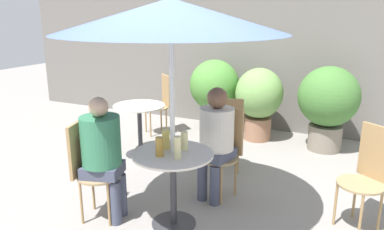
# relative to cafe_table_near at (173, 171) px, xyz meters

# --- Properties ---
(storefront_wall) EXTENTS (10.00, 0.06, 3.00)m
(storefront_wall) POSITION_rel_cafe_table_near_xyz_m (0.14, 3.30, 0.97)
(storefront_wall) COLOR slate
(storefront_wall) RESTS_ON ground_plane
(cafe_table_near) EXTENTS (0.73, 0.73, 0.70)m
(cafe_table_near) POSITION_rel_cafe_table_near_xyz_m (0.00, 0.00, 0.00)
(cafe_table_near) COLOR #2D2D33
(cafe_table_near) RESTS_ON ground_plane
(cafe_table_far) EXTENTS (0.70, 0.70, 0.70)m
(cafe_table_far) POSITION_rel_cafe_table_near_xyz_m (-1.24, 1.37, -0.01)
(cafe_table_far) COLOR #2D2D33
(cafe_table_far) RESTS_ON ground_plane
(bistro_chair_0) EXTENTS (0.42, 0.44, 0.94)m
(bistro_chair_0) POSITION_rel_cafe_table_near_xyz_m (0.20, 0.78, 0.03)
(bistro_chair_0) COLOR #997F56
(bistro_chair_0) RESTS_ON ground_plane
(bistro_chair_1) EXTENTS (0.44, 0.42, 0.94)m
(bistro_chair_1) POSITION_rel_cafe_table_near_xyz_m (-0.78, -0.22, 0.03)
(bistro_chair_1) COLOR #997F56
(bistro_chair_1) RESTS_ON ground_plane
(bistro_chair_2) EXTENTS (0.46, 0.47, 0.94)m
(bistro_chair_2) POSITION_rel_cafe_table_near_xyz_m (-1.45, 2.34, 0.03)
(bistro_chair_2) COLOR #997F56
(bistro_chair_2) RESTS_ON ground_plane
(bistro_chair_3) EXTENTS (0.46, 0.47, 0.94)m
(bistro_chair_3) POSITION_rel_cafe_table_near_xyz_m (1.59, 0.73, 0.03)
(bistro_chair_3) COLOR #997F56
(bistro_chair_3) RESTS_ON ground_plane
(bistro_chair_4) EXTENTS (0.44, 0.45, 0.94)m
(bistro_chair_4) POSITION_rel_cafe_table_near_xyz_m (0.04, 1.32, 0.03)
(bistro_chair_4) COLOR #997F56
(bistro_chair_4) RESTS_ON ground_plane
(seated_person_0) EXTENTS (0.37, 0.40, 1.19)m
(seated_person_0) POSITION_rel_cafe_table_near_xyz_m (0.16, 0.63, 0.18)
(seated_person_0) COLOR #42475B
(seated_person_0) RESTS_ON ground_plane
(seated_person_1) EXTENTS (0.41, 0.39, 1.19)m
(seated_person_1) POSITION_rel_cafe_table_near_xyz_m (-0.63, -0.18, 0.17)
(seated_person_1) COLOR #42475B
(seated_person_1) RESTS_ON ground_plane
(beer_glass_0) EXTENTS (0.07, 0.07, 0.17)m
(beer_glass_0) POSITION_rel_cafe_table_near_xyz_m (-0.07, -0.11, 0.26)
(beer_glass_0) COLOR #B28433
(beer_glass_0) RESTS_ON cafe_table_near
(beer_glass_1) EXTENTS (0.06, 0.06, 0.20)m
(beer_glass_1) POSITION_rel_cafe_table_near_xyz_m (0.09, -0.09, 0.27)
(beer_glass_1) COLOR beige
(beer_glass_1) RESTS_ON cafe_table_near
(beer_glass_2) EXTENTS (0.07, 0.07, 0.17)m
(beer_glass_2) POSITION_rel_cafe_table_near_xyz_m (0.06, 0.11, 0.26)
(beer_glass_2) COLOR beige
(beer_glass_2) RESTS_ON cafe_table_near
(beer_glass_3) EXTENTS (0.07, 0.07, 0.18)m
(beer_glass_3) POSITION_rel_cafe_table_near_xyz_m (-0.11, 0.07, 0.26)
(beer_glass_3) COLOR #DBC65B
(beer_glass_3) RESTS_ON cafe_table_near
(potted_plant_0) EXTENTS (0.80, 0.80, 1.18)m
(potted_plant_0) POSITION_rel_cafe_table_near_xyz_m (-0.72, 2.78, 0.19)
(potted_plant_0) COLOR slate
(potted_plant_0) RESTS_ON ground_plane
(potted_plant_1) EXTENTS (0.72, 0.72, 1.11)m
(potted_plant_1) POSITION_rel_cafe_table_near_xyz_m (0.04, 2.69, 0.13)
(potted_plant_1) COLOR #93664C
(potted_plant_1) RESTS_ON ground_plane
(potted_plant_2) EXTENTS (0.84, 0.84, 1.20)m
(potted_plant_2) POSITION_rel_cafe_table_near_xyz_m (1.04, 2.65, 0.18)
(potted_plant_2) COLOR slate
(potted_plant_2) RESTS_ON ground_plane
(umbrella) EXTENTS (1.91, 1.91, 2.02)m
(umbrella) POSITION_rel_cafe_table_near_xyz_m (-0.00, 0.00, 1.35)
(umbrella) COLOR silver
(umbrella) RESTS_ON ground_plane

